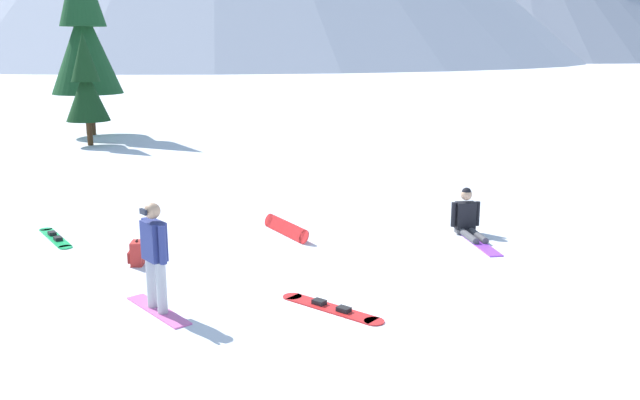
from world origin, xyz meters
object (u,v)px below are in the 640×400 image
at_px(snowboarder_foreground, 155,255).
at_px(snowboarder_midground, 468,219).
at_px(loose_snowboard_near_right, 286,228).
at_px(backpack_red, 137,253).
at_px(loose_snowboard_near_left, 331,308).
at_px(pine_tree_twin, 86,84).
at_px(loose_snowboard_far_spare, 55,237).
at_px(pine_tree_leaning, 84,31).

distance_m(snowboarder_foreground, snowboarder_midground, 6.94).
relative_size(loose_snowboard_near_right, backpack_red, 3.93).
distance_m(loose_snowboard_near_left, pine_tree_twin, 19.68).
xyz_separation_m(snowboarder_midground, loose_snowboard_far_spare, (-8.21, 2.52, -0.32)).
xyz_separation_m(loose_snowboard_near_left, loose_snowboard_far_spare, (-4.12, 5.43, 0.00)).
bearing_deg(snowboarder_foreground, snowboarder_midground, 18.06).
bearing_deg(loose_snowboard_near_right, snowboarder_midground, -19.86).
distance_m(loose_snowboard_far_spare, backpack_red, 2.75).
distance_m(backpack_red, pine_tree_leaning, 20.02).
relative_size(snowboarder_foreground, loose_snowboard_far_spare, 0.90).
bearing_deg(pine_tree_leaning, loose_snowboard_near_left, -81.73).
xyz_separation_m(loose_snowboard_far_spare, pine_tree_leaning, (0.83, 17.23, 4.47)).
bearing_deg(snowboarder_midground, loose_snowboard_near_left, -144.53).
height_order(loose_snowboard_near_left, pine_tree_twin, pine_tree_twin).
bearing_deg(pine_tree_leaning, snowboarder_foreground, -87.90).
xyz_separation_m(snowboarder_midground, pine_tree_twin, (-7.43, 16.33, 2.06)).
bearing_deg(loose_snowboard_far_spare, snowboarder_midground, -17.09).
bearing_deg(backpack_red, snowboarder_foreground, -86.64).
bearing_deg(loose_snowboard_far_spare, pine_tree_twin, 86.80).
distance_m(loose_snowboard_near_right, pine_tree_twin, 15.68).
bearing_deg(pine_tree_leaning, pine_tree_twin, -90.93).
distance_m(snowboarder_midground, loose_snowboard_near_left, 5.02).
height_order(loose_snowboard_near_right, backpack_red, backpack_red).
bearing_deg(loose_snowboard_near_left, pine_tree_leaning, 98.27).
relative_size(snowboarder_midground, loose_snowboard_near_left, 1.07).
xyz_separation_m(snowboarder_midground, loose_snowboard_near_right, (-3.59, 1.30, -0.20)).
relative_size(loose_snowboard_near_left, pine_tree_leaning, 0.21).
distance_m(loose_snowboard_far_spare, pine_tree_leaning, 17.82).
xyz_separation_m(snowboarder_midground, backpack_red, (-6.71, 0.22, -0.13)).
bearing_deg(loose_snowboard_near_right, pine_tree_twin, 104.33).
distance_m(loose_snowboard_near_right, pine_tree_leaning, 19.34).
distance_m(snowboarder_foreground, loose_snowboard_near_left, 2.74).
relative_size(snowboarder_midground, backpack_red, 3.93).
height_order(snowboarder_foreground, loose_snowboard_near_right, snowboarder_foreground).
distance_m(snowboarder_midground, backpack_red, 6.72).
bearing_deg(snowboarder_midground, backpack_red, 178.15).
height_order(snowboarder_midground, loose_snowboard_near_left, snowboarder_midground).
relative_size(snowboarder_midground, loose_snowboard_near_right, 1.00).
bearing_deg(snowboarder_midground, pine_tree_leaning, 110.48).
relative_size(backpack_red, pine_tree_leaning, 0.06).
xyz_separation_m(loose_snowboard_near_right, backpack_red, (-3.12, -1.08, 0.07)).
bearing_deg(snowboarder_foreground, loose_snowboard_near_left, -17.05).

